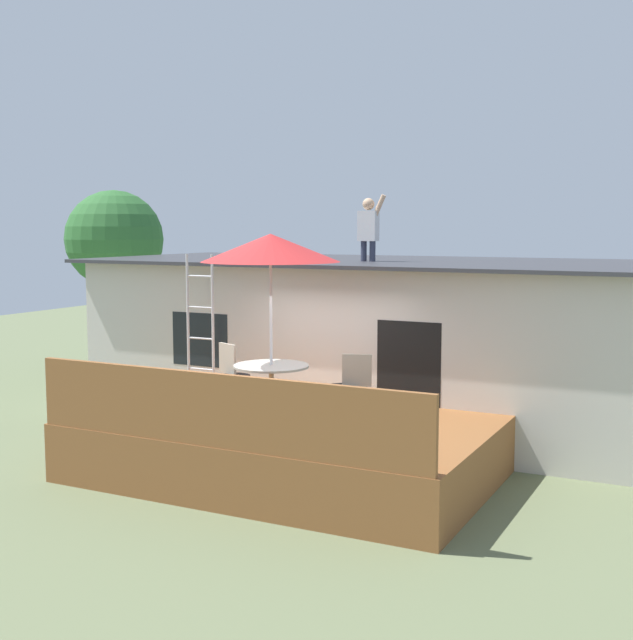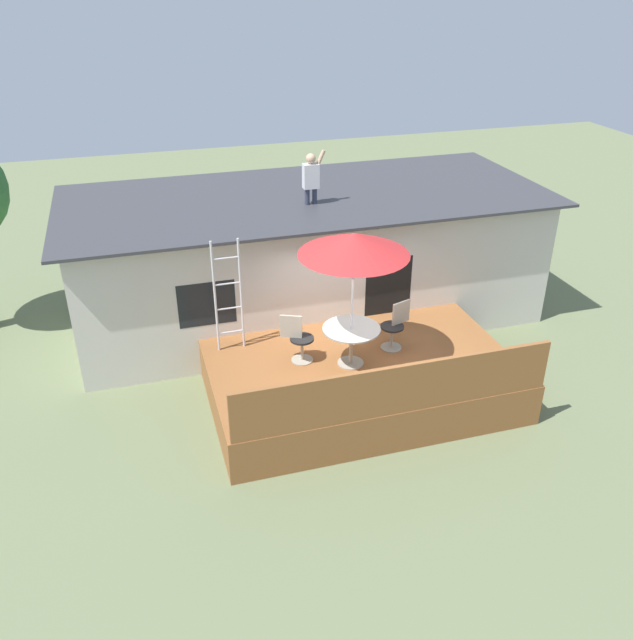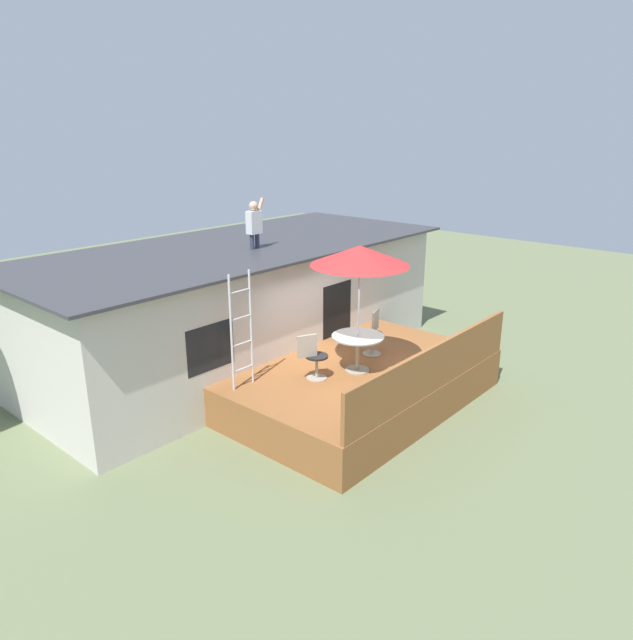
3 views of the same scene
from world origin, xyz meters
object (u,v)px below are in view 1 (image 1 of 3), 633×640
object	(u,v)px
patio_chair_left	(232,376)
patio_chair_right	(347,388)
patio_table	(271,376)
step_ladder	(200,323)
person_figure	(369,225)
patio_umbrella	(270,248)
backyard_tree	(115,242)

from	to	relation	value
patio_chair_left	patio_chair_right	bearing A→B (deg)	22.38
patio_chair_left	patio_table	bearing A→B (deg)	0.00
step_ladder	patio_chair_left	bearing A→B (deg)	-35.54
step_ladder	person_figure	size ratio (longest dim) A/B	1.98
patio_table	person_figure	size ratio (longest dim) A/B	0.94
patio_table	person_figure	bearing A→B (deg)	87.26
patio_chair_left	patio_chair_right	xyz separation A→B (m)	(1.88, -0.05, 0.00)
patio_chair_left	patio_umbrella	bearing A→B (deg)	0.00
backyard_tree	patio_table	bearing A→B (deg)	-35.73
person_figure	backyard_tree	world-z (taller)	backyard_tree
patio_table	patio_umbrella	world-z (taller)	patio_umbrella
patio_umbrella	step_ladder	size ratio (longest dim) A/B	1.15
backyard_tree	patio_chair_right	bearing A→B (deg)	-30.38
patio_table	backyard_tree	bearing A→B (deg)	144.27
person_figure	patio_chair_left	xyz separation A→B (m)	(-1.03, -2.64, -2.21)
person_figure	patio_umbrella	bearing A→B (deg)	-92.74
backyard_tree	patio_chair_left	bearing A→B (deg)	-37.21
person_figure	patio_chair_right	xyz separation A→B (m)	(0.85, -2.69, -2.21)
patio_umbrella	patio_chair_right	xyz separation A→B (m)	(1.00, 0.34, -1.89)
patio_table	backyard_tree	world-z (taller)	backyard_tree
person_figure	patio_chair_left	bearing A→B (deg)	-111.28
patio_chair_right	backyard_tree	bearing A→B (deg)	-49.20
step_ladder	patio_chair_right	world-z (taller)	step_ladder
patio_table	patio_chair_right	world-z (taller)	patio_chair_right
patio_table	step_ladder	bearing A→B (deg)	149.26
patio_umbrella	patio_chair_left	bearing A→B (deg)	155.98
person_figure	patio_chair_right	size ratio (longest dim) A/B	1.21
step_ladder	patio_chair_right	distance (m)	3.16
patio_table	step_ladder	world-z (taller)	step_ladder
patio_table	patio_chair_right	bearing A→B (deg)	18.82
patio_table	backyard_tree	size ratio (longest dim) A/B	0.24
patio_table	patio_umbrella	xyz separation A→B (m)	(0.00, 0.00, 1.76)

